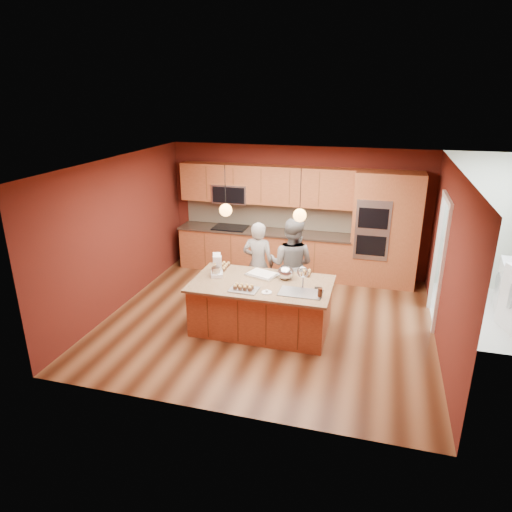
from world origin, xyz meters
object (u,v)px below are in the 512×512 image
(person_right, at_px, (291,265))
(mixing_bowl, at_px, (285,273))
(person_left, at_px, (258,264))
(stand_mixer, at_px, (217,267))
(island, at_px, (262,305))

(person_right, xyz_separation_m, mixing_bowl, (0.02, -0.63, 0.10))
(person_left, bearing_deg, stand_mixer, 58.58)
(island, relative_size, person_right, 1.34)
(mixing_bowl, bearing_deg, island, -140.77)
(mixing_bowl, bearing_deg, stand_mixer, -172.10)
(island, relative_size, person_left, 1.43)
(island, distance_m, mixing_bowl, 0.66)
(person_right, xyz_separation_m, stand_mixer, (-1.11, -0.79, 0.14))
(person_left, distance_m, mixing_bowl, 0.91)
(person_left, xyz_separation_m, mixing_bowl, (0.64, -0.63, 0.15))
(island, distance_m, person_right, 1.03)
(person_right, bearing_deg, mixing_bowl, 100.06)
(person_right, relative_size, mixing_bowl, 6.27)
(island, xyz_separation_m, person_left, (-0.31, 0.89, 0.36))
(island, xyz_separation_m, mixing_bowl, (0.32, 0.26, 0.51))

